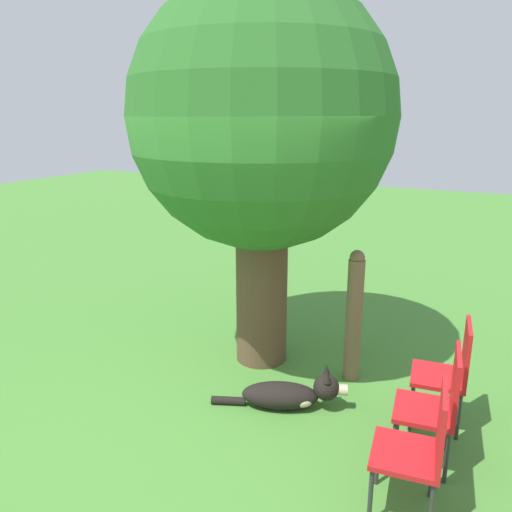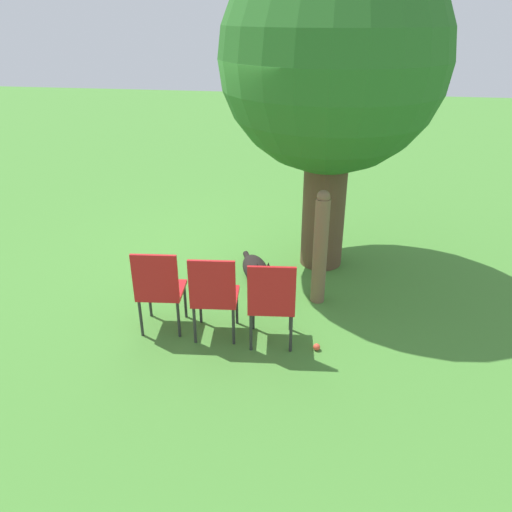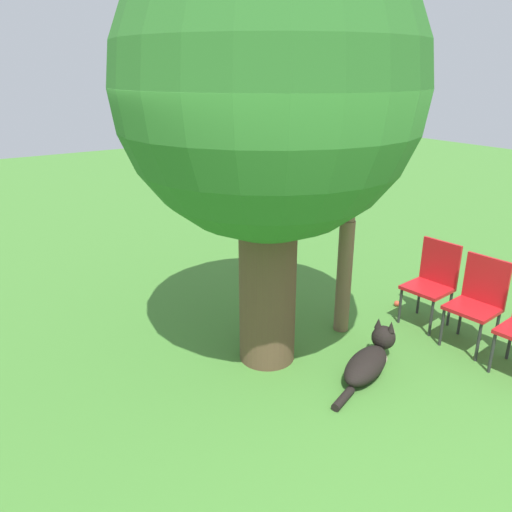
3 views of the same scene
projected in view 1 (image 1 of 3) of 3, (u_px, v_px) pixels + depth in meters
ground_plane at (210, 399)px, 4.57m from camera, size 30.00×30.00×0.00m
oak_tree at (262, 122)px, 4.69m from camera, size 2.53×2.53×3.76m
dog at (291, 394)px, 4.41m from camera, size 1.15×0.55×0.40m
fence_post at (354, 315)px, 4.77m from camera, size 0.16×0.16×1.31m
red_chair_0 at (421, 445)px, 3.12m from camera, size 0.46×0.48×0.92m
red_chair_1 at (437, 401)px, 3.59m from camera, size 0.46×0.48×0.92m
red_chair_2 at (450, 368)px, 4.07m from camera, size 0.46×0.48×0.92m
tennis_ball at (451, 395)px, 4.58m from camera, size 0.07×0.07×0.07m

